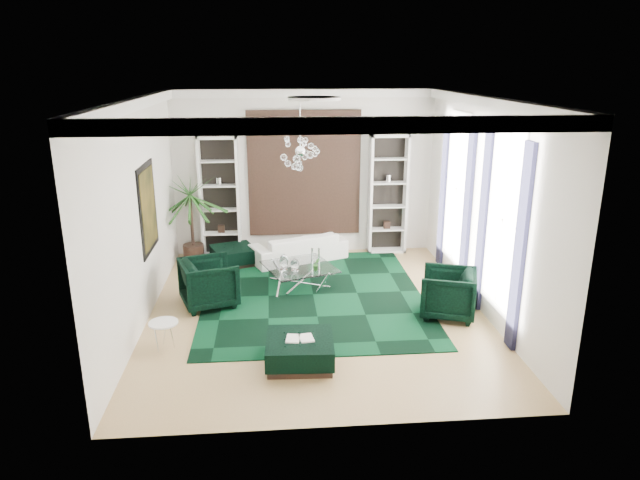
{
  "coord_description": "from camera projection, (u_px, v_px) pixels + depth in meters",
  "views": [
    {
      "loc": [
        -0.75,
        -9.56,
        4.33
      ],
      "look_at": [
        0.11,
        0.5,
        1.2
      ],
      "focal_mm": 32.0,
      "sensor_mm": 36.0,
      "label": 1
    }
  ],
  "objects": [
    {
      "name": "shelving_left",
      "position": [
        220.0,
        198.0,
        13.01
      ],
      "size": [
        0.9,
        0.38,
        2.8
      ],
      "primitive_type": null,
      "color": "white",
      "rests_on": "floor"
    },
    {
      "name": "book",
      "position": [
        300.0,
        338.0,
        8.5
      ],
      "size": [
        0.42,
        0.28,
        0.03
      ],
      "primitive_type": "cube",
      "color": "white",
      "rests_on": "ottoman_front"
    },
    {
      "name": "table_plant",
      "position": [
        316.0,
        264.0,
        11.18
      ],
      "size": [
        0.15,
        0.13,
        0.26
      ],
      "primitive_type": "imported",
      "rotation": [
        0.0,
        0.0,
        0.12
      ],
      "color": "#20521A",
      "rests_on": "coffee_table"
    },
    {
      "name": "ceiling",
      "position": [
        316.0,
        97.0,
        9.31
      ],
      "size": [
        6.0,
        7.0,
        0.02
      ],
      "primitive_type": "cube",
      "color": "white",
      "rests_on": "ground"
    },
    {
      "name": "curtain_far_b",
      "position": [
        443.0,
        193.0,
        12.36
      ],
      "size": [
        0.07,
        0.3,
        3.25
      ],
      "primitive_type": "cube",
      "color": "black",
      "rests_on": "floor"
    },
    {
      "name": "sofa",
      "position": [
        299.0,
        247.0,
        13.02
      ],
      "size": [
        2.31,
        1.59,
        0.63
      ],
      "primitive_type": "imported",
      "rotation": [
        0.0,
        0.0,
        3.53
      ],
      "color": "white",
      "rests_on": "floor"
    },
    {
      "name": "rug",
      "position": [
        313.0,
        295.0,
        11.14
      ],
      "size": [
        4.2,
        5.0,
        0.02
      ],
      "primitive_type": "cube",
      "color": "black",
      "rests_on": "floor"
    },
    {
      "name": "painting",
      "position": [
        149.0,
        208.0,
        10.22
      ],
      "size": [
        0.04,
        1.3,
        1.6
      ],
      "primitive_type": "cube",
      "color": "black",
      "rests_on": "wall_left"
    },
    {
      "name": "armchair_right",
      "position": [
        448.0,
        293.0,
        10.12
      ],
      "size": [
        1.19,
        1.17,
        0.86
      ],
      "primitive_type": "imported",
      "rotation": [
        0.0,
        0.0,
        -1.9
      ],
      "color": "black",
      "rests_on": "floor"
    },
    {
      "name": "wall_right",
      "position": [
        485.0,
        207.0,
        10.12
      ],
      "size": [
        0.02,
        7.0,
        3.8
      ],
      "primitive_type": "cube",
      "color": "silver",
      "rests_on": "ground"
    },
    {
      "name": "crown_molding",
      "position": [
        316.0,
        104.0,
        9.34
      ],
      "size": [
        6.0,
        7.0,
        0.18
      ],
      "primitive_type": null,
      "color": "white",
      "rests_on": "ceiling"
    },
    {
      "name": "ottoman_side",
      "position": [
        234.0,
        256.0,
        12.81
      ],
      "size": [
        1.14,
        1.14,
        0.4
      ],
      "primitive_type": "cube",
      "rotation": [
        0.0,
        0.0,
        0.34
      ],
      "color": "black",
      "rests_on": "floor"
    },
    {
      "name": "ottoman_front",
      "position": [
        300.0,
        351.0,
        8.57
      ],
      "size": [
        1.05,
        1.05,
        0.4
      ],
      "primitive_type": "cube",
      "rotation": [
        0.0,
        0.0,
        -0.05
      ],
      "color": "black",
      "rests_on": "floor"
    },
    {
      "name": "floor",
      "position": [
        316.0,
        311.0,
        10.44
      ],
      "size": [
        6.0,
        7.0,
        0.02
      ],
      "primitive_type": "cube",
      "color": "tan",
      "rests_on": "ground"
    },
    {
      "name": "shelving_right",
      "position": [
        388.0,
        195.0,
        13.33
      ],
      "size": [
        0.9,
        0.38,
        2.8
      ],
      "primitive_type": null,
      "color": "white",
      "rests_on": "floor"
    },
    {
      "name": "curtain_near_b",
      "position": [
        483.0,
        222.0,
        10.08
      ],
      "size": [
        0.07,
        0.3,
        3.25
      ],
      "primitive_type": "cube",
      "color": "black",
      "rests_on": "floor"
    },
    {
      "name": "side_table",
      "position": [
        164.0,
        336.0,
        9.01
      ],
      "size": [
        0.61,
        0.61,
        0.44
      ],
      "primitive_type": "cylinder",
      "rotation": [
        0.0,
        0.0,
        -0.43
      ],
      "color": "white",
      "rests_on": "floor"
    },
    {
      "name": "wall_back",
      "position": [
        304.0,
        173.0,
        13.22
      ],
      "size": [
        6.0,
        0.02,
        3.8
      ],
      "primitive_type": "cube",
      "color": "silver",
      "rests_on": "ground"
    },
    {
      "name": "curtain_near_a",
      "position": [
        520.0,
        249.0,
        8.59
      ],
      "size": [
        0.07,
        0.3,
        3.25
      ],
      "primitive_type": "cube",
      "color": "black",
      "rests_on": "floor"
    },
    {
      "name": "palm",
      "position": [
        191.0,
        208.0,
        12.61
      ],
      "size": [
        2.11,
        2.11,
        2.55
      ],
      "primitive_type": null,
      "rotation": [
        0.0,
        0.0,
        0.43
      ],
      "color": "#20521A",
      "rests_on": "floor"
    },
    {
      "name": "curtain_far_a",
      "position": [
        467.0,
        210.0,
        10.88
      ],
      "size": [
        0.07,
        0.3,
        3.25
      ],
      "primitive_type": "cube",
      "color": "black",
      "rests_on": "floor"
    },
    {
      "name": "window_far",
      "position": [
        457.0,
        189.0,
        11.55
      ],
      "size": [
        0.03,
        1.1,
        2.9
      ],
      "primitive_type": "cube",
      "color": "white",
      "rests_on": "wall_right"
    },
    {
      "name": "wall_left",
      "position": [
        139.0,
        214.0,
        9.63
      ],
      "size": [
        0.02,
        7.0,
        3.8
      ],
      "primitive_type": "cube",
      "color": "silver",
      "rests_on": "ground"
    },
    {
      "name": "coffee_table",
      "position": [
        300.0,
        276.0,
        11.51
      ],
      "size": [
        1.62,
        1.62,
        0.44
      ],
      "primitive_type": null,
      "rotation": [
        0.0,
        0.0,
        0.33
      ],
      "color": "white",
      "rests_on": "floor"
    },
    {
      "name": "window_near",
      "position": [
        503.0,
        220.0,
        9.26
      ],
      "size": [
        0.03,
        1.1,
        2.9
      ],
      "primitive_type": "cube",
      "color": "white",
      "rests_on": "wall_right"
    },
    {
      "name": "ceiling_medallion",
      "position": [
        314.0,
        98.0,
        9.61
      ],
      "size": [
        0.9,
        0.9,
        0.05
      ],
      "primitive_type": "cylinder",
      "color": "white",
      "rests_on": "ceiling"
    },
    {
      "name": "tapestry",
      "position": [
        304.0,
        174.0,
        13.17
      ],
      "size": [
        2.5,
        0.06,
        2.8
      ],
      "primitive_type": "cube",
      "color": "black",
      "rests_on": "wall_back"
    },
    {
      "name": "armchair_left",
      "position": [
        209.0,
        283.0,
        10.57
      ],
      "size": [
        1.23,
        1.21,
        0.89
      ],
      "primitive_type": "imported",
      "rotation": [
        0.0,
        0.0,
        1.89
      ],
      "color": "black",
      "rests_on": "floor"
    },
    {
      "name": "wall_front",
      "position": [
        340.0,
        285.0,
        6.54
      ],
      "size": [
        6.0,
        0.02,
        3.8
      ],
      "primitive_type": "cube",
      "color": "silver",
      "rests_on": "ground"
    },
    {
      "name": "chandelier",
      "position": [
        300.0,
        151.0,
        10.06
      ],
      "size": [
        0.96,
        0.96,
        0.67
      ],
      "primitive_type": null,
      "rotation": [
        0.0,
        0.0,
        -0.36
      ],
      "color": "white",
      "rests_on": "ceiling"
    }
  ]
}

